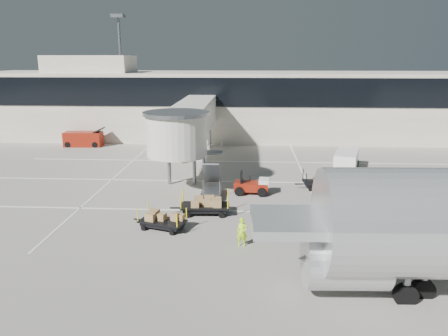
{
  "coord_description": "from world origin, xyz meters",
  "views": [
    {
      "loc": [
        1.24,
        -25.09,
        9.87
      ],
      "look_at": [
        -0.53,
        5.6,
        2.0
      ],
      "focal_mm": 35.0,
      "sensor_mm": 36.0,
      "label": 1
    }
  ],
  "objects_px": {
    "box_cart_near": "(203,205)",
    "ground_worker": "(242,232)",
    "suitcase_cart": "(323,183)",
    "belt_loader": "(84,139)",
    "baggage_tug": "(252,186)",
    "minivan": "(347,159)",
    "box_cart_far": "(162,221)"
  },
  "relations": [
    {
      "from": "suitcase_cart",
      "to": "belt_loader",
      "type": "distance_m",
      "value": 28.68
    },
    {
      "from": "minivan",
      "to": "ground_worker",
      "type": "bearing_deg",
      "value": -101.59
    },
    {
      "from": "baggage_tug",
      "to": "suitcase_cart",
      "type": "distance_m",
      "value": 5.64
    },
    {
      "from": "baggage_tug",
      "to": "ground_worker",
      "type": "distance_m",
      "value": 9.29
    },
    {
      "from": "suitcase_cart",
      "to": "belt_loader",
      "type": "relative_size",
      "value": 0.81
    },
    {
      "from": "suitcase_cart",
      "to": "ground_worker",
      "type": "height_order",
      "value": "ground_worker"
    },
    {
      "from": "box_cart_near",
      "to": "ground_worker",
      "type": "distance_m",
      "value": 5.4
    },
    {
      "from": "box_cart_far",
      "to": "minivan",
      "type": "xyz_separation_m",
      "value": [
        13.75,
        14.7,
        0.51
      ]
    },
    {
      "from": "suitcase_cart",
      "to": "belt_loader",
      "type": "height_order",
      "value": "belt_loader"
    },
    {
      "from": "box_cart_far",
      "to": "ground_worker",
      "type": "height_order",
      "value": "ground_worker"
    },
    {
      "from": "ground_worker",
      "to": "belt_loader",
      "type": "distance_m",
      "value": 31.73
    },
    {
      "from": "minivan",
      "to": "belt_loader",
      "type": "xyz_separation_m",
      "value": [
        -27.39,
        9.09,
        -0.21
      ]
    },
    {
      "from": "suitcase_cart",
      "to": "ground_worker",
      "type": "bearing_deg",
      "value": -122.69
    },
    {
      "from": "baggage_tug",
      "to": "minivan",
      "type": "distance_m",
      "value": 11.32
    },
    {
      "from": "baggage_tug",
      "to": "ground_worker",
      "type": "relative_size",
      "value": 1.64
    },
    {
      "from": "ground_worker",
      "to": "minivan",
      "type": "distance_m",
      "value": 19.07
    },
    {
      "from": "box_cart_far",
      "to": "belt_loader",
      "type": "distance_m",
      "value": 27.43
    },
    {
      "from": "belt_loader",
      "to": "ground_worker",
      "type": "bearing_deg",
      "value": -56.79
    },
    {
      "from": "box_cart_far",
      "to": "ground_worker",
      "type": "distance_m",
      "value": 5.16
    },
    {
      "from": "ground_worker",
      "to": "belt_loader",
      "type": "relative_size",
      "value": 0.35
    },
    {
      "from": "suitcase_cart",
      "to": "minivan",
      "type": "xyz_separation_m",
      "value": [
        3.02,
        6.03,
        0.53
      ]
    },
    {
      "from": "baggage_tug",
      "to": "minivan",
      "type": "xyz_separation_m",
      "value": [
        8.45,
        7.52,
        0.42
      ]
    },
    {
      "from": "ground_worker",
      "to": "belt_loader",
      "type": "bearing_deg",
      "value": 126.97
    },
    {
      "from": "box_cart_near",
      "to": "box_cart_far",
      "type": "xyz_separation_m",
      "value": [
        -2.1,
        -2.64,
        -0.09
      ]
    },
    {
      "from": "baggage_tug",
      "to": "minivan",
      "type": "bearing_deg",
      "value": 45.54
    },
    {
      "from": "box_cart_near",
      "to": "minivan",
      "type": "xyz_separation_m",
      "value": [
        11.65,
        12.06,
        0.42
      ]
    },
    {
      "from": "box_cart_far",
      "to": "belt_loader",
      "type": "relative_size",
      "value": 0.75
    },
    {
      "from": "ground_worker",
      "to": "minivan",
      "type": "xyz_separation_m",
      "value": [
        9.04,
        16.79,
        0.23
      ]
    },
    {
      "from": "ground_worker",
      "to": "belt_loader",
      "type": "height_order",
      "value": "belt_loader"
    },
    {
      "from": "ground_worker",
      "to": "minivan",
      "type": "relative_size",
      "value": 0.33
    },
    {
      "from": "suitcase_cart",
      "to": "minivan",
      "type": "distance_m",
      "value": 6.76
    },
    {
      "from": "baggage_tug",
      "to": "box_cart_near",
      "type": "relative_size",
      "value": 0.68
    }
  ]
}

